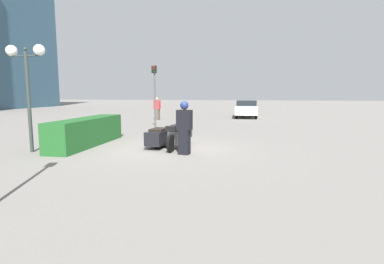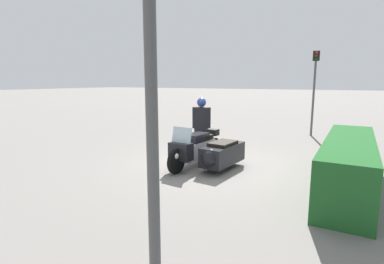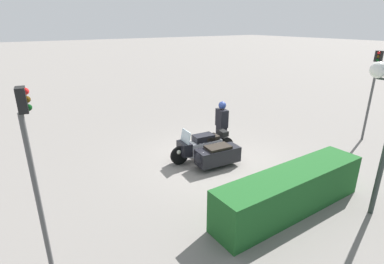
% 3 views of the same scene
% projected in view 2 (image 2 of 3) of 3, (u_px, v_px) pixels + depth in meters
% --- Properties ---
extents(ground_plane, '(160.00, 160.00, 0.00)m').
position_uv_depth(ground_plane, '(211.00, 165.00, 8.30)').
color(ground_plane, slate).
extents(police_motorcycle, '(2.46, 1.50, 1.15)m').
position_uv_depth(police_motorcycle, '(208.00, 151.00, 7.95)').
color(police_motorcycle, black).
rests_on(police_motorcycle, ground).
extents(officer_rider, '(0.38, 0.54, 1.80)m').
position_uv_depth(officer_rider, '(201.00, 125.00, 9.33)').
color(officer_rider, black).
rests_on(officer_rider, ground).
extents(hedge_bush_curbside, '(4.48, 0.95, 1.08)m').
position_uv_depth(hedge_bush_curbside, '(348.00, 164.00, 6.45)').
color(hedge_bush_curbside, '#1E5623').
rests_on(hedge_bush_curbside, ground).
extents(traffic_light_near, '(0.22, 0.28, 3.56)m').
position_uv_depth(traffic_light_near, '(154.00, 76.00, 2.10)').
color(traffic_light_near, '#4C4C4C').
rests_on(traffic_light_near, ground).
extents(traffic_light_far, '(0.22, 0.28, 3.52)m').
position_uv_depth(traffic_light_far, '(315.00, 81.00, 12.41)').
color(traffic_light_far, '#4C4C4C').
rests_on(traffic_light_far, ground).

